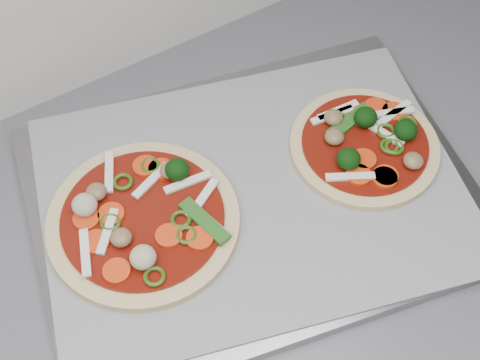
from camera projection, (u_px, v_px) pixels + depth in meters
countertop at (177, 326)px, 0.61m from camera, size 3.60×0.60×0.04m
baking_tray at (252, 195)px, 0.66m from camera, size 0.48×0.40×0.01m
parchment at (252, 191)px, 0.65m from camera, size 0.47×0.40×0.00m
pizza_left at (143, 219)px, 0.62m from camera, size 0.22×0.22×0.03m
pizza_right at (366, 143)px, 0.68m from camera, size 0.17×0.17×0.03m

